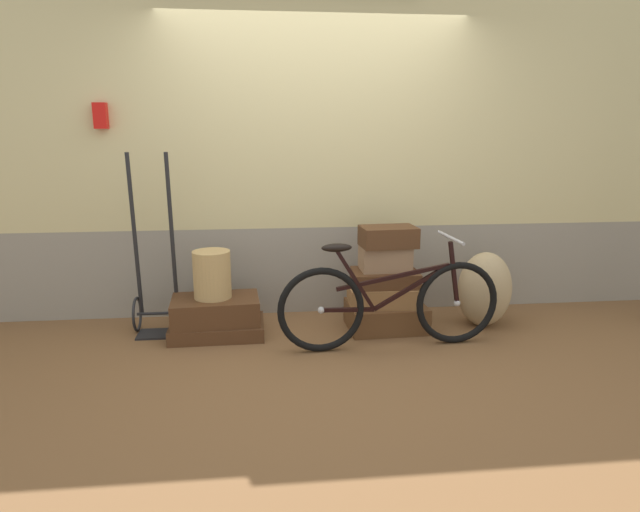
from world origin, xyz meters
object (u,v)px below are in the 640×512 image
(suitcase_3, at_px, (383,294))
(bicycle, at_px, (390,303))
(luggage_trolley, at_px, (157,289))
(wicker_basket, at_px, (212,274))
(suitcase_2, at_px, (386,316))
(suitcase_4, at_px, (385,278))
(suitcase_5, at_px, (385,258))
(burlap_sack, at_px, (485,289))
(suitcase_6, at_px, (388,237))
(suitcase_0, at_px, (218,328))
(suitcase_1, at_px, (216,310))

(suitcase_3, height_order, bicycle, bicycle)
(luggage_trolley, bearing_deg, suitcase_3, -3.78)
(suitcase_3, relative_size, wicker_basket, 1.48)
(suitcase_2, xyz_separation_m, suitcase_4, (-0.01, 0.01, 0.32))
(suitcase_5, bearing_deg, suitcase_4, -96.34)
(suitcase_2, relative_size, wicker_basket, 1.65)
(burlap_sack, bearing_deg, suitcase_3, 177.61)
(suitcase_5, xyz_separation_m, suitcase_6, (0.02, -0.02, 0.18))
(suitcase_2, bearing_deg, burlap_sack, -3.85)
(suitcase_0, bearing_deg, suitcase_6, 0.42)
(wicker_basket, relative_size, luggage_trolley, 0.26)
(suitcase_1, height_order, luggage_trolley, luggage_trolley)
(luggage_trolley, bearing_deg, suitcase_2, -4.21)
(suitcase_4, xyz_separation_m, suitcase_5, (0.00, 0.02, 0.16))
(suitcase_0, distance_m, suitcase_5, 1.45)
(luggage_trolley, xyz_separation_m, bicycle, (1.77, -0.53, -0.01))
(suitcase_3, xyz_separation_m, suitcase_6, (0.03, 0.00, 0.47))
(suitcase_2, bearing_deg, suitcase_6, 70.78)
(suitcase_0, distance_m, suitcase_1, 0.15)
(wicker_basket, bearing_deg, suitcase_1, -49.91)
(suitcase_1, relative_size, suitcase_4, 1.30)
(suitcase_5, height_order, burlap_sack, suitcase_5)
(suitcase_6, bearing_deg, wicker_basket, 176.37)
(suitcase_4, bearing_deg, bicycle, -96.08)
(suitcase_4, distance_m, burlap_sack, 0.84)
(suitcase_1, relative_size, suitcase_6, 1.55)
(suitcase_2, relative_size, suitcase_3, 1.12)
(suitcase_6, xyz_separation_m, burlap_sack, (0.81, -0.04, -0.45))
(suitcase_3, height_order, suitcase_6, suitcase_6)
(burlap_sack, bearing_deg, suitcase_1, 179.80)
(suitcase_2, xyz_separation_m, luggage_trolley, (-1.84, 0.14, 0.24))
(suitcase_0, distance_m, wicker_basket, 0.44)
(suitcase_4, xyz_separation_m, burlap_sack, (0.83, -0.03, -0.11))
(burlap_sack, relative_size, bicycle, 0.37)
(suitcase_2, bearing_deg, wicker_basket, 177.23)
(suitcase_1, height_order, burlap_sack, burlap_sack)
(suitcase_2, xyz_separation_m, bicycle, (-0.07, -0.39, 0.24))
(burlap_sack, bearing_deg, suitcase_6, 177.46)
(suitcase_2, relative_size, bicycle, 0.37)
(suitcase_4, relative_size, suitcase_5, 1.32)
(suitcase_2, height_order, suitcase_3, suitcase_3)
(suitcase_0, xyz_separation_m, suitcase_6, (1.37, 0.03, 0.71))
(suitcase_1, relative_size, wicker_basket, 1.81)
(suitcase_3, distance_m, burlap_sack, 0.85)
(suitcase_4, bearing_deg, wicker_basket, -178.43)
(suitcase_4, xyz_separation_m, luggage_trolley, (-1.82, 0.13, -0.08))
(suitcase_1, bearing_deg, suitcase_6, -2.71)
(suitcase_5, xyz_separation_m, bicycle, (-0.06, -0.43, -0.24))
(suitcase_4, bearing_deg, suitcase_1, -177.61)
(suitcase_2, xyz_separation_m, suitcase_3, (-0.03, 0.02, 0.18))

